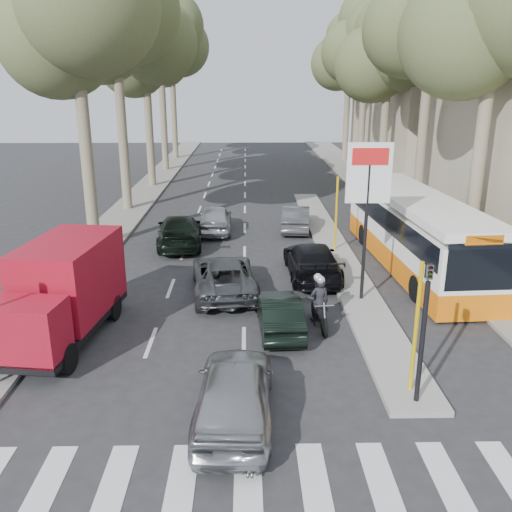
{
  "coord_description": "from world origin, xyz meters",
  "views": [
    {
      "loc": [
        -0.8,
        -12.76,
        7.41
      ],
      "look_at": [
        -0.47,
        5.46,
        1.6
      ],
      "focal_mm": 38.0,
      "sensor_mm": 36.0,
      "label": 1
    }
  ],
  "objects_px": {
    "red_truck": "(63,290)",
    "motorcycle": "(318,301)",
    "silver_hatchback": "(234,392)",
    "dark_hatchback": "(279,313)",
    "city_bus": "(415,230)"
  },
  "relations": [
    {
      "from": "red_truck",
      "to": "motorcycle",
      "type": "distance_m",
      "value": 7.84
    },
    {
      "from": "silver_hatchback",
      "to": "red_truck",
      "type": "bearing_deg",
      "value": -37.61
    },
    {
      "from": "dark_hatchback",
      "to": "motorcycle",
      "type": "xyz_separation_m",
      "value": [
        1.27,
        0.45,
        0.19
      ]
    },
    {
      "from": "silver_hatchback",
      "to": "motorcycle",
      "type": "bearing_deg",
      "value": -113.74
    },
    {
      "from": "silver_hatchback",
      "to": "motorcycle",
      "type": "distance_m",
      "value": 5.82
    },
    {
      "from": "red_truck",
      "to": "motorcycle",
      "type": "relative_size",
      "value": 2.82
    },
    {
      "from": "silver_hatchback",
      "to": "dark_hatchback",
      "type": "xyz_separation_m",
      "value": [
        1.31,
        4.77,
        -0.15
      ]
    },
    {
      "from": "city_bus",
      "to": "motorcycle",
      "type": "relative_size",
      "value": 5.82
    },
    {
      "from": "dark_hatchback",
      "to": "motorcycle",
      "type": "height_order",
      "value": "motorcycle"
    },
    {
      "from": "city_bus",
      "to": "motorcycle",
      "type": "distance_m",
      "value": 7.43
    },
    {
      "from": "dark_hatchback",
      "to": "city_bus",
      "type": "height_order",
      "value": "city_bus"
    },
    {
      "from": "dark_hatchback",
      "to": "red_truck",
      "type": "distance_m",
      "value": 6.57
    },
    {
      "from": "motorcycle",
      "to": "red_truck",
      "type": "bearing_deg",
      "value": -179.25
    },
    {
      "from": "red_truck",
      "to": "city_bus",
      "type": "relative_size",
      "value": 0.48
    },
    {
      "from": "dark_hatchback",
      "to": "motorcycle",
      "type": "distance_m",
      "value": 1.36
    }
  ]
}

